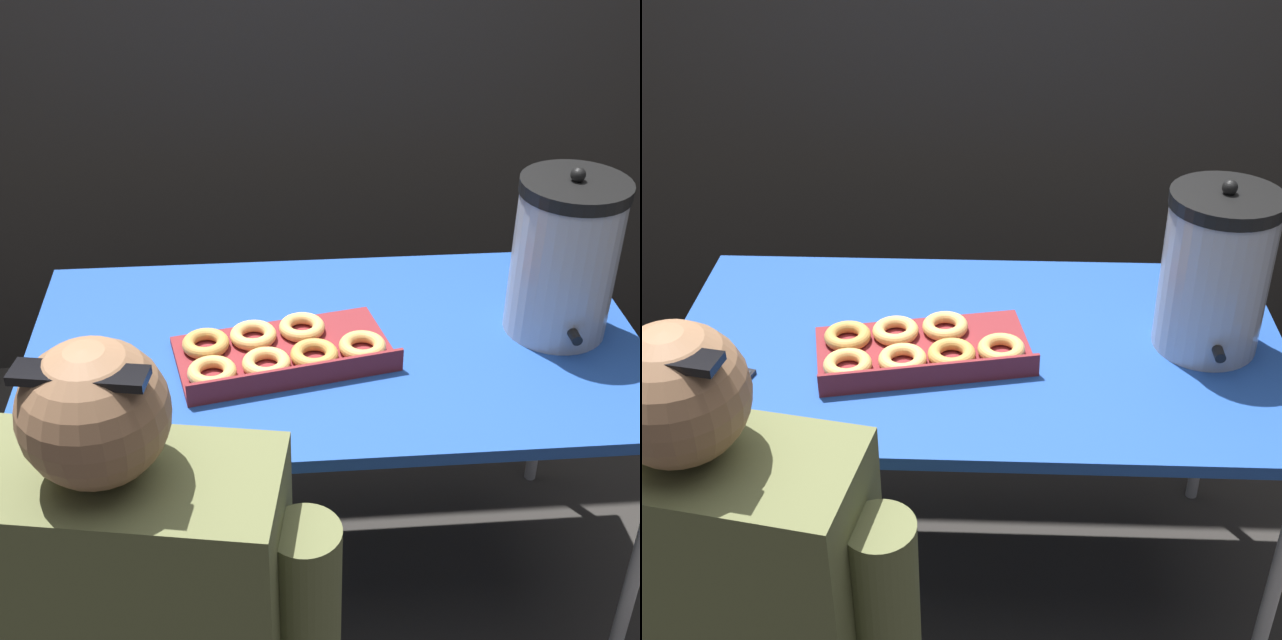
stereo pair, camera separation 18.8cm
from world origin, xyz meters
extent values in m
plane|color=#2D2B28|center=(0.00, 0.00, 0.00)|extent=(12.00, 12.00, 0.00)
cube|color=#1E479E|center=(0.00, 0.00, 0.72)|extent=(1.32, 0.75, 0.03)
cylinder|color=#ADADB2|center=(-0.61, -0.33, 0.35)|extent=(0.03, 0.03, 0.70)
cylinder|color=#ADADB2|center=(0.61, -0.33, 0.35)|extent=(0.03, 0.03, 0.70)
cylinder|color=#ADADB2|center=(-0.61, 0.33, 0.35)|extent=(0.03, 0.03, 0.70)
cylinder|color=#ADADB2|center=(0.61, 0.33, 0.35)|extent=(0.03, 0.03, 0.70)
cube|color=maroon|center=(-0.11, -0.04, 0.74)|extent=(0.48, 0.32, 0.02)
cube|color=maroon|center=(-0.09, -0.15, 0.77)|extent=(0.44, 0.10, 0.04)
torus|color=#E2AA5D|center=(-0.26, -0.13, 0.76)|extent=(0.10, 0.10, 0.03)
torus|color=#E9B165|center=(-0.15, -0.11, 0.76)|extent=(0.13, 0.13, 0.03)
torus|color=#CC9347|center=(-0.05, -0.08, 0.76)|extent=(0.13, 0.13, 0.03)
torus|color=#DFA75A|center=(0.05, -0.06, 0.76)|extent=(0.14, 0.14, 0.03)
torus|color=#CC9447|center=(-0.28, -0.02, 0.76)|extent=(0.13, 0.13, 0.03)
torus|color=#E9B164|center=(-0.18, 0.00, 0.76)|extent=(0.13, 0.13, 0.03)
torus|color=#E7AF63|center=(-0.07, 0.02, 0.76)|extent=(0.14, 0.14, 0.03)
cylinder|color=#B7B7BC|center=(0.48, 0.02, 0.89)|extent=(0.22, 0.22, 0.32)
cylinder|color=black|center=(0.48, 0.02, 1.07)|extent=(0.23, 0.23, 0.03)
sphere|color=black|center=(0.48, 0.02, 1.10)|extent=(0.03, 0.03, 0.03)
cylinder|color=black|center=(0.48, -0.09, 0.79)|extent=(0.02, 0.06, 0.02)
cube|color=black|center=(-0.50, -0.18, 0.74)|extent=(0.10, 0.15, 0.01)
cube|color=#2D333D|center=(-0.50, -0.18, 0.74)|extent=(0.09, 0.13, 0.00)
cube|color=#60663D|center=(-0.37, -0.70, 0.76)|extent=(0.49, 0.28, 0.53)
sphere|color=#8E6647|center=(-0.37, -0.70, 1.12)|extent=(0.19, 0.19, 0.19)
cube|color=black|center=(-0.37, -0.73, 1.20)|extent=(0.17, 0.07, 0.01)
cylinder|color=#60663D|center=(-0.11, -0.75, 0.74)|extent=(0.10, 0.10, 0.42)
camera|label=1|loc=(-0.16, -1.58, 1.80)|focal=50.00mm
camera|label=2|loc=(0.03, -1.59, 1.80)|focal=50.00mm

